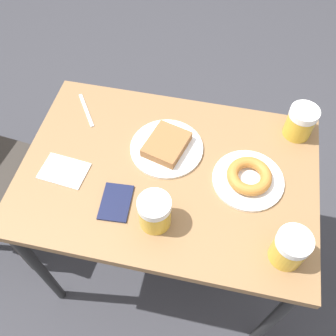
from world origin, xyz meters
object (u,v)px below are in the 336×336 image
(beer_mug_center, at_px, (290,248))
(fork, at_px, (86,110))
(plate_with_cake, at_px, (167,146))
(beer_mug_left, at_px, (301,122))
(beer_mug_right, at_px, (154,212))
(passport_near_edge, at_px, (116,202))
(plate_with_donut, at_px, (249,178))
(napkin_folded, at_px, (64,171))

(beer_mug_center, bearing_deg, fork, 60.79)
(plate_with_cake, relative_size, fork, 1.69)
(beer_mug_left, relative_size, fork, 0.79)
(plate_with_cake, xyz_separation_m, beer_mug_center, (-0.29, -0.40, 0.04))
(plate_with_cake, bearing_deg, beer_mug_right, -175.39)
(beer_mug_center, relative_size, passport_near_edge, 0.86)
(beer_mug_left, bearing_deg, passport_near_edge, 126.63)
(beer_mug_center, bearing_deg, beer_mug_left, -2.57)
(plate_with_donut, distance_m, beer_mug_left, 0.27)
(beer_mug_center, distance_m, napkin_folded, 0.71)
(beer_mug_right, bearing_deg, passport_near_edge, 75.11)
(beer_mug_center, distance_m, beer_mug_right, 0.38)
(beer_mug_right, height_order, passport_near_edge, beer_mug_right)
(plate_with_donut, relative_size, passport_near_edge, 1.69)
(plate_with_cake, height_order, beer_mug_left, beer_mug_left)
(fork, bearing_deg, plate_with_cake, -108.72)
(beer_mug_right, bearing_deg, beer_mug_center, -94.24)
(beer_mug_left, relative_size, beer_mug_center, 1.00)
(napkin_folded, bearing_deg, passport_near_edge, -111.13)
(plate_with_cake, xyz_separation_m, passport_near_edge, (-0.23, 0.11, -0.01))
(passport_near_edge, bearing_deg, napkin_folded, 68.87)
(beer_mug_left, relative_size, napkin_folded, 0.73)
(plate_with_cake, distance_m, napkin_folded, 0.34)
(plate_with_cake, height_order, beer_mug_right, beer_mug_right)
(plate_with_donut, xyz_separation_m, fork, (0.18, 0.59, -0.02))
(plate_with_cake, bearing_deg, napkin_folded, 117.33)
(plate_with_cake, xyz_separation_m, napkin_folded, (-0.15, 0.30, -0.01))
(beer_mug_left, bearing_deg, plate_with_donut, 147.89)
(beer_mug_right, relative_size, napkin_folded, 0.73)
(beer_mug_left, distance_m, napkin_folded, 0.78)
(beer_mug_left, distance_m, fork, 0.74)
(plate_with_cake, bearing_deg, beer_mug_center, -126.32)
(fork, relative_size, passport_near_edge, 1.08)
(plate_with_donut, height_order, passport_near_edge, plate_with_donut)
(beer_mug_left, bearing_deg, fork, 94.03)
(plate_with_cake, distance_m, beer_mug_right, 0.27)
(plate_with_cake, relative_size, plate_with_donut, 1.08)
(napkin_folded, xyz_separation_m, passport_near_edge, (-0.07, -0.19, 0.00))
(fork, bearing_deg, plate_with_donut, -106.51)
(plate_with_cake, relative_size, beer_mug_center, 2.13)
(beer_mug_right, relative_size, fork, 0.79)
(plate_with_cake, height_order, passport_near_edge, plate_with_cake)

